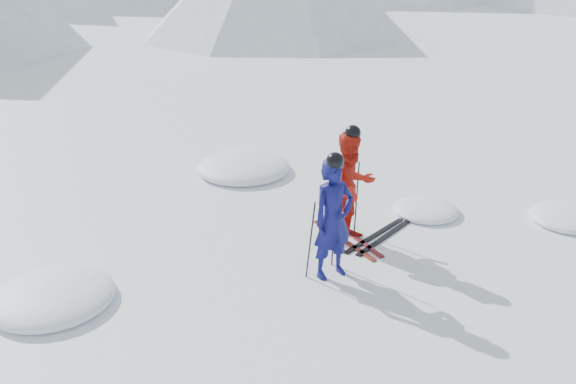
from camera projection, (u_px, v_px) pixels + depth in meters
ground at (397, 232)px, 10.60m from camera, size 160.00×160.00×0.00m
skier_blue at (333, 220)px, 8.91m from camera, size 0.71×0.50×1.85m
skier_red at (350, 187)px, 10.00m from camera, size 1.02×0.84×1.90m
pole_blue_left at (310, 240)px, 8.97m from camera, size 0.12×0.09×1.23m
pole_blue_right at (334, 228)px, 9.35m from camera, size 0.12×0.07×1.23m
pole_red_left at (326, 204)px, 10.14m from camera, size 0.13×0.10×1.26m
pole_red_right at (357, 198)px, 10.40m from camera, size 0.13×0.09×1.26m
ski_worn_left at (343, 240)px, 10.30m from camera, size 0.28×1.70×0.03m
ski_worn_right at (353, 236)px, 10.43m from camera, size 0.39×1.69×0.03m
ski_loose_a at (375, 235)px, 10.45m from camera, size 1.68×0.43×0.03m
ski_loose_b at (385, 237)px, 10.39m from camera, size 1.67×0.49×0.03m
snow_lumps at (264, 211)px, 11.43m from camera, size 9.81×7.34×0.45m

